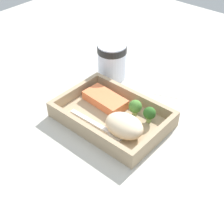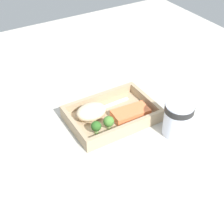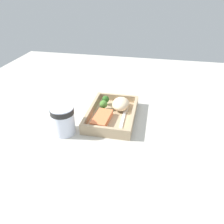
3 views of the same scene
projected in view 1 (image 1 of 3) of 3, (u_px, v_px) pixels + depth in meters
ground_plane at (112, 123)px, 77.07cm from camera, size 160.00×160.00×2.00cm
takeout_tray at (112, 119)px, 76.04cm from camera, size 26.44×18.09×1.20cm
tray_rim at (112, 112)px, 74.73cm from camera, size 26.44×18.09×2.92cm
salmon_fillet at (105, 100)px, 79.08cm from camera, size 11.71×6.45×2.25cm
mashed_potatoes at (124, 126)px, 69.85cm from camera, size 9.43×6.96×4.51cm
broccoli_floret_1 at (150, 114)px, 72.70cm from camera, size 3.03×3.03×4.14cm
broccoli_floret_2 at (135, 107)px, 74.78cm from camera, size 3.22×3.22×4.15cm
fork at (99, 126)px, 72.73cm from camera, size 15.83×2.27×0.44cm
paper_cup at (112, 59)px, 87.84cm from camera, size 8.25×8.25×10.32cm
receipt_slip at (174, 84)px, 88.49cm from camera, size 14.02×15.84×0.24cm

